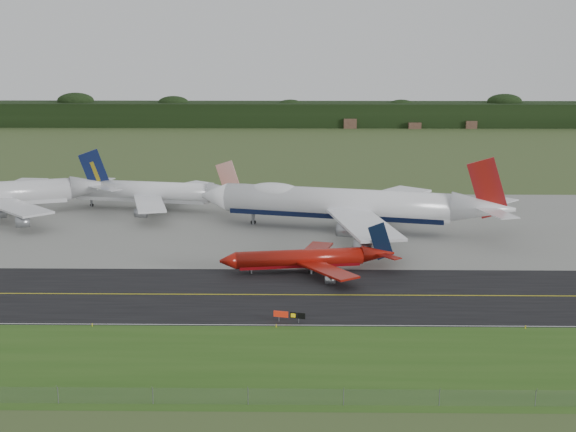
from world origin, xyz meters
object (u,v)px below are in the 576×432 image
(jet_star_tail, at_px, (151,192))
(jet_red_737, at_px, (309,258))
(jet_ba_747, at_px, (347,204))
(taxiway_sign, at_px, (289,315))

(jet_star_tail, bearing_deg, jet_red_737, -54.03)
(jet_ba_747, relative_size, taxiway_sign, 14.42)
(taxiway_sign, bearing_deg, jet_ba_747, 78.50)
(jet_ba_747, distance_m, taxiway_sign, 64.77)
(jet_star_tail, bearing_deg, taxiway_sign, -66.23)
(jet_red_737, distance_m, taxiway_sign, 29.28)
(jet_ba_747, height_order, jet_red_737, jet_ba_747)
(jet_red_737, relative_size, jet_star_tail, 0.66)
(jet_ba_747, bearing_deg, jet_star_tail, 155.59)
(taxiway_sign, bearing_deg, jet_star_tail, 113.77)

